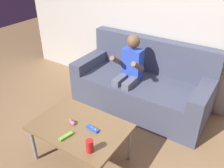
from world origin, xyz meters
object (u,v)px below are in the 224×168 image
object	(u,v)px
nunchuk_pink	(72,122)
soda_can	(90,146)
couch	(142,86)
game_remote_blue_far_corner	(93,129)
coffee_table	(80,129)
game_remote_lime_near_edge	(66,136)
person_seated_on_couch	(129,71)

from	to	relation	value
nunchuk_pink	soda_can	distance (m)	0.42
couch	soda_can	world-z (taller)	couch
game_remote_blue_far_corner	nunchuk_pink	bearing A→B (deg)	-170.22
coffee_table	soda_can	distance (m)	0.37
nunchuk_pink	game_remote_blue_far_corner	world-z (taller)	nunchuk_pink
couch	game_remote_lime_near_edge	size ratio (longest dim) A/B	12.44
person_seated_on_couch	coffee_table	world-z (taller)	person_seated_on_couch
nunchuk_pink	game_remote_blue_far_corner	distance (m)	0.23
coffee_table	game_remote_blue_far_corner	xyz separation A→B (m)	(0.14, 0.02, 0.05)
person_seated_on_couch	coffee_table	xyz separation A→B (m)	(0.05, -1.04, -0.18)
nunchuk_pink	soda_can	bearing A→B (deg)	-27.44
couch	game_remote_blue_far_corner	size ratio (longest dim) A/B	12.52
couch	game_remote_lime_near_edge	bearing A→B (deg)	-92.92
couch	nunchuk_pink	bearing A→B (deg)	-97.07
couch	coffee_table	size ratio (longest dim) A/B	1.94
person_seated_on_couch	game_remote_lime_near_edge	world-z (taller)	person_seated_on_couch
coffee_table	nunchuk_pink	xyz separation A→B (m)	(-0.08, -0.01, 0.06)
coffee_table	soda_can	world-z (taller)	soda_can
couch	person_seated_on_couch	distance (m)	0.36
couch	game_remote_lime_near_edge	distance (m)	1.44
coffee_table	game_remote_lime_near_edge	world-z (taller)	game_remote_lime_near_edge
couch	person_seated_on_couch	size ratio (longest dim) A/B	1.72
coffee_table	game_remote_blue_far_corner	size ratio (longest dim) A/B	6.45
person_seated_on_couch	game_remote_blue_far_corner	world-z (taller)	person_seated_on_couch
game_remote_lime_near_edge	nunchuk_pink	distance (m)	0.20
game_remote_blue_far_corner	soda_can	size ratio (longest dim) A/B	1.18
couch	soda_can	size ratio (longest dim) A/B	14.74
game_remote_lime_near_edge	soda_can	distance (m)	0.29
couch	soda_can	bearing A→B (deg)	-81.53
nunchuk_pink	game_remote_blue_far_corner	bearing A→B (deg)	9.78
coffee_table	game_remote_lime_near_edge	size ratio (longest dim) A/B	6.41
couch	person_seated_on_couch	bearing A→B (deg)	-122.60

